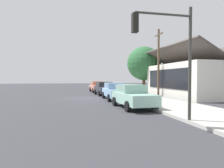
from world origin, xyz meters
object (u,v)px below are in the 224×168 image
Objects in this scene: car_skyblue at (115,91)px; utility_pole_wooden at (158,61)px; car_seafoam at (133,96)px; shade_tree at (144,64)px; car_coral at (97,86)px; fire_hydrant_red at (119,91)px; car_charcoal at (105,88)px; traffic_light_main at (168,45)px.

utility_pole_wooden reaches higher than car_skyblue.
shade_tree reaches higher than car_seafoam.
shade_tree is at bearing 152.23° from car_seafoam.
shade_tree is (-8.29, 6.23, 3.32)m from car_skyblue.
car_coral is at bearing -111.27° from shade_tree.
shade_tree reaches higher than car_coral.
car_seafoam is at bearing -0.00° from car_skyblue.
shade_tree is at bearing 143.90° from car_skyblue.
utility_pole_wooden is 10.56× the size of fire_hydrant_red.
car_seafoam is 0.69× the size of shade_tree.
car_seafoam is at bearing -36.40° from utility_pole_wooden.
utility_pole_wooden is at bearing 59.08° from car_charcoal.
fire_hydrant_red is (-4.43, 1.50, -0.32)m from car_skyblue.
fire_hydrant_red is at bearing 13.04° from car_coral.
shade_tree is at bearing 129.19° from fire_hydrant_red.
car_seafoam is 9.90m from utility_pole_wooden.
car_skyblue is (10.75, 0.10, 0.00)m from car_coral.
traffic_light_main is (10.50, -0.16, 2.67)m from car_skyblue.
traffic_light_main is 0.69× the size of utility_pole_wooden.
traffic_light_main is 15.32m from fire_hydrant_red.
shade_tree is at bearing 67.61° from car_coral.
car_skyblue and car_seafoam have the same top height.
car_charcoal reaches higher than fire_hydrant_red.
car_coral is 0.96× the size of car_skyblue.
car_seafoam is at bearing -24.74° from shade_tree.
car_charcoal is 0.68× the size of shade_tree.
shade_tree is (-13.70, 6.31, 3.32)m from car_seafoam.
car_skyblue is at bearing 176.13° from car_seafoam.
car_skyblue is 4.68m from fire_hydrant_red.
car_charcoal is 7.06m from utility_pole_wooden.
utility_pole_wooden is (6.13, -0.74, -0.21)m from shade_tree.
fire_hydrant_red is (-9.84, 1.58, -0.32)m from car_seafoam.
traffic_light_main is (21.25, -0.06, 2.68)m from car_coral.
traffic_light_main is at bearing -3.98° from car_seafoam.
car_seafoam is (10.63, -0.03, -0.00)m from car_charcoal.
car_skyblue is 10.84m from traffic_light_main.
car_coral is 6.53m from fire_hydrant_red.
utility_pole_wooden is (3.06, 5.54, 3.11)m from car_charcoal.
shade_tree is 7.11m from fire_hydrant_red.
car_skyblue is 6.67m from utility_pole_wooden.
car_charcoal is 0.98× the size of car_seafoam.
shade_tree reaches higher than fire_hydrant_red.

